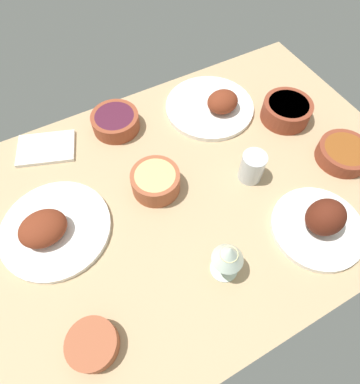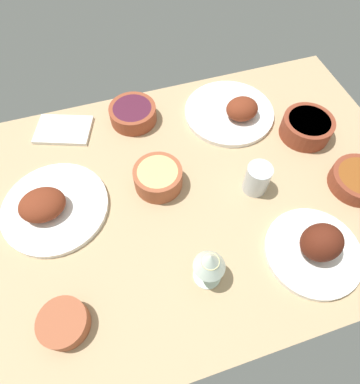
{
  "view_description": "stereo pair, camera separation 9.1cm",
  "coord_description": "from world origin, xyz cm",
  "views": [
    {
      "loc": [
        -22.6,
        -41.75,
        83.6
      ],
      "look_at": [
        0.0,
        0.0,
        6.0
      ],
      "focal_mm": 30.14,
      "sensor_mm": 36.0,
      "label": 1
    },
    {
      "loc": [
        -14.23,
        -45.29,
        83.6
      ],
      "look_at": [
        0.0,
        0.0,
        6.0
      ],
      "focal_mm": 30.14,
      "sensor_mm": 36.0,
      "label": 2
    }
  ],
  "objects": [
    {
      "name": "bowl_pasta",
      "position": [
        -4.77,
        5.7,
        7.5
      ],
      "size": [
        13.95,
        13.95,
        6.49
      ],
      "color": "#A35133",
      "rests_on": "dining_table"
    },
    {
      "name": "wine_glass",
      "position": [
        -0.58,
        -24.28,
        13.93
      ],
      "size": [
        7.6,
        7.6,
        14.0
      ],
      "color": "silver",
      "rests_on": "dining_table"
    },
    {
      "name": "folded_napkin",
      "position": [
        -28.9,
        34.98,
        4.6
      ],
      "size": [
        20.58,
        17.39,
        1.2
      ],
      "primitive_type": "cube",
      "rotation": [
        0.0,
        0.0,
        -0.35
      ],
      "color": "white",
      "rests_on": "dining_table"
    },
    {
      "name": "bowl_onions",
      "position": [
        -5.83,
        33.04,
        6.93
      ],
      "size": [
        15.27,
        15.27,
        5.38
      ],
      "color": "brown",
      "rests_on": "dining_table"
    },
    {
      "name": "plate_near_viewer",
      "position": [
        27.69,
        -26.71,
        7.45
      ],
      "size": [
        24.74,
        24.74,
        11.1
      ],
      "color": "white",
      "rests_on": "dining_table"
    },
    {
      "name": "bowl_soup",
      "position": [
        50.1,
        -11.8,
        6.6
      ],
      "size": [
        15.82,
        15.82,
        4.74
      ],
      "color": "brown",
      "rests_on": "dining_table"
    },
    {
      "name": "plate_center_main",
      "position": [
        -35.37,
        6.12,
        6.21
      ],
      "size": [
        29.45,
        29.45,
        7.78
      ],
      "color": "white",
      "rests_on": "dining_table"
    },
    {
      "name": "plate_far_side",
      "position": [
        26.32,
        24.85,
        6.0
      ],
      "size": [
        29.94,
        29.94,
        8.05
      ],
      "color": "white",
      "rests_on": "dining_table"
    },
    {
      "name": "bowl_potatoes",
      "position": [
        -35.43,
        -25.4,
        6.54
      ],
      "size": [
        11.28,
        11.28,
        4.62
      ],
      "color": "#A35133",
      "rests_on": "dining_table"
    },
    {
      "name": "water_tumbler",
      "position": [
        21.44,
        -3.87,
        8.68
      ],
      "size": [
        7.0,
        7.0,
        9.36
      ],
      "primitive_type": "cylinder",
      "color": "silver",
      "rests_on": "dining_table"
    },
    {
      "name": "dining_table",
      "position": [
        0.0,
        0.0,
        2.0
      ],
      "size": [
        140.0,
        90.0,
        4.0
      ],
      "primitive_type": "cube",
      "color": "tan",
      "rests_on": "ground"
    },
    {
      "name": "bowl_cream",
      "position": [
        45.3,
        10.21,
        7.48
      ],
      "size": [
        15.87,
        15.87,
        6.45
      ],
      "color": "brown",
      "rests_on": "dining_table"
    }
  ]
}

